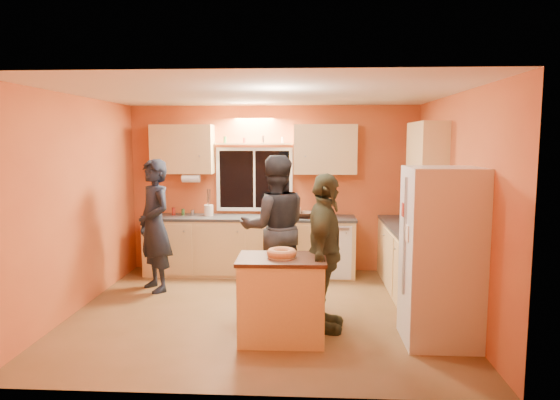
# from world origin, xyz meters

# --- Properties ---
(ground) EXTENTS (4.50, 4.50, 0.00)m
(ground) POSITION_xyz_m (0.00, 0.00, 0.00)
(ground) COLOR brown
(ground) RESTS_ON ground
(room_shell) EXTENTS (4.54, 4.04, 2.61)m
(room_shell) POSITION_xyz_m (0.12, 0.41, 1.62)
(room_shell) COLOR #D26B35
(room_shell) RESTS_ON ground
(back_counter) EXTENTS (4.23, 0.62, 0.90)m
(back_counter) POSITION_xyz_m (0.01, 1.70, 0.45)
(back_counter) COLOR #E2C077
(back_counter) RESTS_ON ground
(right_counter) EXTENTS (0.62, 1.84, 0.90)m
(right_counter) POSITION_xyz_m (1.95, 0.50, 0.45)
(right_counter) COLOR #E2C077
(right_counter) RESTS_ON ground
(refrigerator) EXTENTS (0.72, 0.70, 1.80)m
(refrigerator) POSITION_xyz_m (1.89, -0.80, 0.90)
(refrigerator) COLOR silver
(refrigerator) RESTS_ON ground
(island) EXTENTS (0.91, 0.62, 0.88)m
(island) POSITION_xyz_m (0.28, -0.84, 0.44)
(island) COLOR #E2C077
(island) RESTS_ON ground
(bundt_pastry) EXTENTS (0.31, 0.31, 0.09)m
(bundt_pastry) POSITION_xyz_m (0.28, -0.84, 0.92)
(bundt_pastry) COLOR tan
(bundt_pastry) RESTS_ON island
(person_left) EXTENTS (0.76, 0.78, 1.81)m
(person_left) POSITION_xyz_m (-1.55, 0.80, 0.91)
(person_left) COLOR black
(person_left) RESTS_ON ground
(person_center) EXTENTS (1.04, 0.88, 1.87)m
(person_center) POSITION_xyz_m (0.11, 0.53, 0.94)
(person_center) COLOR black
(person_center) RESTS_ON ground
(person_right) EXTENTS (0.54, 1.05, 1.72)m
(person_right) POSITION_xyz_m (0.72, -0.53, 0.86)
(person_right) COLOR #343B25
(person_right) RESTS_ON ground
(mixing_bowl) EXTENTS (0.40, 0.40, 0.08)m
(mixing_bowl) POSITION_xyz_m (0.50, 1.66, 0.94)
(mixing_bowl) COLOR #311B10
(mixing_bowl) RESTS_ON back_counter
(utensil_crock) EXTENTS (0.14, 0.14, 0.17)m
(utensil_crock) POSITION_xyz_m (-0.99, 1.75, 0.99)
(utensil_crock) COLOR #EFDDC8
(utensil_crock) RESTS_ON back_counter
(potted_plant) EXTENTS (0.28, 0.24, 0.31)m
(potted_plant) POSITION_xyz_m (1.91, -0.05, 1.05)
(potted_plant) COLOR gray
(potted_plant) RESTS_ON right_counter
(red_box) EXTENTS (0.17, 0.13, 0.07)m
(red_box) POSITION_xyz_m (1.96, 0.83, 0.94)
(red_box) COLOR maroon
(red_box) RESTS_ON right_counter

